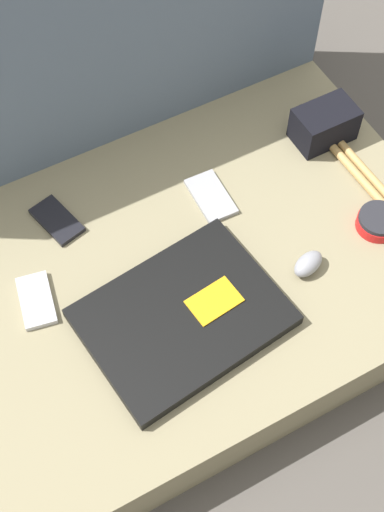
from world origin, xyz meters
name	(u,v)px	position (x,y,z in m)	size (l,w,h in m)	color
ground_plane	(192,294)	(0.00, 0.00, 0.00)	(8.00, 8.00, 0.00)	#4C4742
couch_seat	(192,279)	(0.00, 0.00, 0.06)	(0.98, 0.67, 0.13)	#847A5B
couch_backrest	(86,53)	(0.00, 0.43, 0.28)	(0.98, 0.20, 0.57)	slate
laptop	(183,316)	(-0.07, -0.10, 0.14)	(0.36, 0.29, 0.03)	black
computer_mouse	(308,264)	(0.18, -0.11, 0.15)	(0.07, 0.06, 0.04)	gray
speaker_puck	(378,221)	(0.35, -0.10, 0.14)	(0.08, 0.08, 0.03)	red
phone_silver	(36,300)	(-0.29, 0.06, 0.13)	(0.08, 0.12, 0.01)	#B7B7BC
phone_black	(211,197)	(0.10, 0.11, 0.13)	(0.07, 0.12, 0.01)	#99999E
phone_small	(57,220)	(-0.19, 0.20, 0.13)	(0.08, 0.12, 0.01)	black
camera_pouch	(324,124)	(0.38, 0.14, 0.17)	(0.12, 0.08, 0.08)	black
drumstick_pair	(374,187)	(0.39, -0.02, 0.14)	(0.05, 0.36, 0.02)	tan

